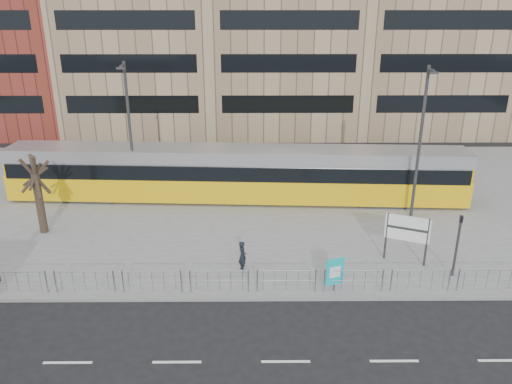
{
  "coord_description": "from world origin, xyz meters",
  "views": [
    {
      "loc": [
        0.8,
        -18.83,
        12.42
      ],
      "look_at": [
        0.98,
        6.0,
        2.83
      ],
      "focal_mm": 35.0,
      "sensor_mm": 36.0,
      "label": 1
    }
  ],
  "objects_px": {
    "pedestrian": "(242,256)",
    "lamp_post_east": "(421,139)",
    "bare_tree": "(31,151)",
    "traffic_light_east": "(458,238)",
    "ad_panel": "(335,272)",
    "lamp_post_west": "(130,129)",
    "tram": "(236,174)",
    "station_sign": "(407,231)"
  },
  "relations": [
    {
      "from": "pedestrian",
      "to": "lamp_post_east",
      "type": "distance_m",
      "value": 12.66
    },
    {
      "from": "pedestrian",
      "to": "lamp_post_east",
      "type": "relative_size",
      "value": 0.17
    },
    {
      "from": "bare_tree",
      "to": "traffic_light_east",
      "type": "bearing_deg",
      "value": -13.0
    },
    {
      "from": "ad_panel",
      "to": "pedestrian",
      "type": "xyz_separation_m",
      "value": [
        -4.15,
        1.83,
        -0.17
      ]
    },
    {
      "from": "traffic_light_east",
      "to": "bare_tree",
      "type": "xyz_separation_m",
      "value": [
        -21.31,
        4.92,
        2.76
      ]
    },
    {
      "from": "traffic_light_east",
      "to": "ad_panel",
      "type": "bearing_deg",
      "value": -157.5
    },
    {
      "from": "lamp_post_west",
      "to": "bare_tree",
      "type": "height_order",
      "value": "lamp_post_west"
    },
    {
      "from": "tram",
      "to": "traffic_light_east",
      "type": "height_order",
      "value": "tram"
    },
    {
      "from": "station_sign",
      "to": "lamp_post_east",
      "type": "height_order",
      "value": "lamp_post_east"
    },
    {
      "from": "ad_panel",
      "to": "bare_tree",
      "type": "distance_m",
      "value": 17.08
    },
    {
      "from": "tram",
      "to": "traffic_light_east",
      "type": "bearing_deg",
      "value": -40.05
    },
    {
      "from": "traffic_light_east",
      "to": "lamp_post_west",
      "type": "relative_size",
      "value": 0.35
    },
    {
      "from": "tram",
      "to": "station_sign",
      "type": "xyz_separation_m",
      "value": [
        8.65,
        -8.56,
        -0.02
      ]
    },
    {
      "from": "ad_panel",
      "to": "traffic_light_east",
      "type": "bearing_deg",
      "value": -6.98
    },
    {
      "from": "ad_panel",
      "to": "lamp_post_east",
      "type": "relative_size",
      "value": 0.18
    },
    {
      "from": "lamp_post_west",
      "to": "station_sign",
      "type": "bearing_deg",
      "value": -27.84
    },
    {
      "from": "tram",
      "to": "ad_panel",
      "type": "bearing_deg",
      "value": -64.04
    },
    {
      "from": "tram",
      "to": "bare_tree",
      "type": "relative_size",
      "value": 4.43
    },
    {
      "from": "ad_panel",
      "to": "lamp_post_west",
      "type": "distance_m",
      "value": 15.9
    },
    {
      "from": "lamp_post_east",
      "to": "bare_tree",
      "type": "xyz_separation_m",
      "value": [
        -21.42,
        -2.03,
        -0.12
      ]
    },
    {
      "from": "pedestrian",
      "to": "lamp_post_east",
      "type": "bearing_deg",
      "value": -81.18
    },
    {
      "from": "pedestrian",
      "to": "traffic_light_east",
      "type": "bearing_deg",
      "value": -116.61
    },
    {
      "from": "tram",
      "to": "lamp_post_east",
      "type": "xyz_separation_m",
      "value": [
        10.71,
        -2.94,
        3.12
      ]
    },
    {
      "from": "station_sign",
      "to": "pedestrian",
      "type": "xyz_separation_m",
      "value": [
        -8.06,
        -0.79,
        -0.94
      ]
    },
    {
      "from": "pedestrian",
      "to": "lamp_post_east",
      "type": "height_order",
      "value": "lamp_post_east"
    },
    {
      "from": "ad_panel",
      "to": "bare_tree",
      "type": "bearing_deg",
      "value": 138.77
    },
    {
      "from": "station_sign",
      "to": "traffic_light_east",
      "type": "height_order",
      "value": "traffic_light_east"
    },
    {
      "from": "pedestrian",
      "to": "bare_tree",
      "type": "bearing_deg",
      "value": 45.29
    },
    {
      "from": "pedestrian",
      "to": "lamp_post_west",
      "type": "xyz_separation_m",
      "value": [
        -7.05,
        8.77,
        4.06
      ]
    },
    {
      "from": "ad_panel",
      "to": "lamp_post_west",
      "type": "bearing_deg",
      "value": 117.23
    },
    {
      "from": "tram",
      "to": "pedestrian",
      "type": "height_order",
      "value": "tram"
    },
    {
      "from": "station_sign",
      "to": "lamp_post_east",
      "type": "relative_size",
      "value": 0.28
    },
    {
      "from": "tram",
      "to": "lamp_post_west",
      "type": "xyz_separation_m",
      "value": [
        -6.46,
        -0.58,
        3.1
      ]
    },
    {
      "from": "pedestrian",
      "to": "traffic_light_east",
      "type": "relative_size",
      "value": 0.5
    },
    {
      "from": "ad_panel",
      "to": "traffic_light_east",
      "type": "height_order",
      "value": "traffic_light_east"
    },
    {
      "from": "ad_panel",
      "to": "pedestrian",
      "type": "height_order",
      "value": "ad_panel"
    },
    {
      "from": "ad_panel",
      "to": "lamp_post_east",
      "type": "distance_m",
      "value": 10.89
    },
    {
      "from": "bare_tree",
      "to": "lamp_post_east",
      "type": "bearing_deg",
      "value": 5.42
    },
    {
      "from": "pedestrian",
      "to": "bare_tree",
      "type": "relative_size",
      "value": 0.23
    },
    {
      "from": "pedestrian",
      "to": "lamp_post_west",
      "type": "relative_size",
      "value": 0.17
    },
    {
      "from": "station_sign",
      "to": "traffic_light_east",
      "type": "xyz_separation_m",
      "value": [
        1.95,
        -1.33,
        0.26
      ]
    },
    {
      "from": "lamp_post_west",
      "to": "bare_tree",
      "type": "bearing_deg",
      "value": -134.08
    }
  ]
}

